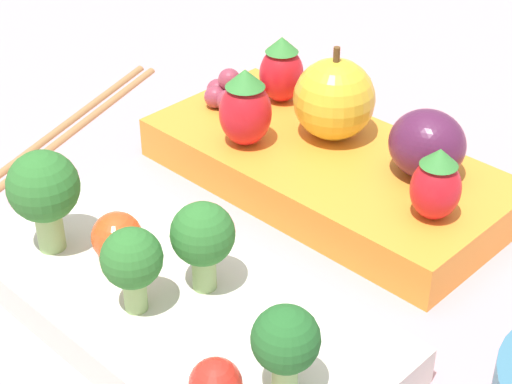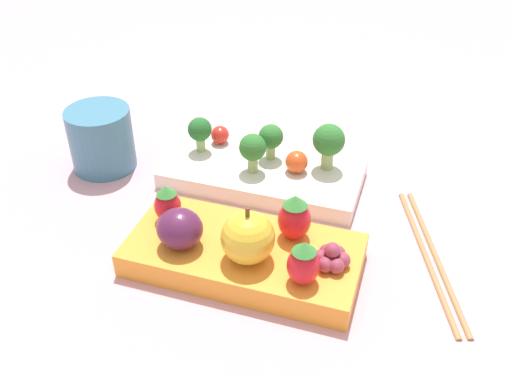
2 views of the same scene
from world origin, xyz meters
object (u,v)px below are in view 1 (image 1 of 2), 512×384
object	(u,v)px
grape_cluster	(230,92)
broccoli_floret_2	(124,257)
apple	(334,99)
bento_box_savoury	(175,306)
broccoli_floret_1	(203,237)
broccoli_floret_3	(286,342)
broccoli_floret_0	(44,190)
cherry_tomato_1	(117,237)
strawberry_1	(281,70)
strawberry_2	(245,108)
strawberry_0	(436,185)
chopsticks_pair	(67,126)
plum	(427,144)
cherry_tomato_0	(215,384)
bento_box_fruit	(321,167)

from	to	relation	value
grape_cluster	broccoli_floret_2	bearing A→B (deg)	113.64
broccoli_floret_2	apple	size ratio (longest dim) A/B	0.75
broccoli_floret_2	grape_cluster	size ratio (longest dim) A/B	1.27
bento_box_savoury	broccoli_floret_1	size ratio (longest dim) A/B	5.12
broccoli_floret_2	broccoli_floret_3	distance (m)	0.09
broccoli_floret_0	grape_cluster	xyz separation A→B (m)	(0.02, -0.17, -0.02)
bento_box_savoury	cherry_tomato_1	bearing A→B (deg)	-4.77
cherry_tomato_1	broccoli_floret_0	bearing A→B (deg)	22.03
strawberry_1	broccoli_floret_1	bearing A→B (deg)	113.62
strawberry_2	grape_cluster	xyz separation A→B (m)	(0.04, -0.03, -0.01)
bento_box_savoury	broccoli_floret_0	size ratio (longest dim) A/B	4.33
broccoli_floret_1	bento_box_savoury	bearing A→B (deg)	47.54
broccoli_floret_0	strawberry_1	xyz separation A→B (m)	(-0.01, -0.20, -0.01)
strawberry_0	strawberry_1	size ratio (longest dim) A/B	0.92
bento_box_savoury	cherry_tomato_1	distance (m)	0.05
strawberry_1	chopsticks_pair	world-z (taller)	strawberry_1
broccoli_floret_3	chopsticks_pair	bearing A→B (deg)	-25.28
broccoli_floret_1	strawberry_0	world-z (taller)	same
plum	chopsticks_pair	distance (m)	0.25
strawberry_0	cherry_tomato_0	bearing A→B (deg)	85.16
broccoli_floret_2	plum	distance (m)	0.19
strawberry_2	chopsticks_pair	distance (m)	0.15
bento_box_fruit	strawberry_1	distance (m)	0.08
strawberry_0	grape_cluster	world-z (taller)	strawberry_0
bento_box_fruit	broccoli_floret_1	size ratio (longest dim) A/B	4.99
broccoli_floret_3	apple	world-z (taller)	apple
broccoli_floret_2	strawberry_1	distance (m)	0.21
broccoli_floret_0	strawberry_0	bearing A→B (deg)	-138.20
apple	bento_box_fruit	bearing A→B (deg)	102.48
bento_box_savoury	apple	size ratio (longest dim) A/B	4.13
chopsticks_pair	bento_box_fruit	bearing A→B (deg)	-166.22
broccoli_floret_2	cherry_tomato_0	distance (m)	0.08
strawberry_1	broccoli_floret_3	bearing A→B (deg)	125.13
broccoli_floret_1	broccoli_floret_2	distance (m)	0.04
cherry_tomato_0	strawberry_0	world-z (taller)	strawberry_0
broccoli_floret_3	strawberry_0	bearing A→B (deg)	-88.15
broccoli_floret_3	broccoli_floret_2	bearing A→B (deg)	-1.45
strawberry_2	chopsticks_pair	xyz separation A→B (m)	(0.14, 0.02, -0.05)
strawberry_0	plum	bearing A→B (deg)	-56.92
bento_box_fruit	cherry_tomato_1	xyz separation A→B (m)	(0.03, 0.14, 0.02)
broccoli_floret_2	apple	distance (m)	0.19
bento_box_fruit	broccoli_floret_1	bearing A→B (deg)	98.21
apple	strawberry_0	world-z (taller)	apple
chopsticks_pair	cherry_tomato_1	bearing A→B (deg)	145.71
cherry_tomato_1	strawberry_2	xyz separation A→B (m)	(0.01, -0.12, 0.02)
strawberry_0	apple	bearing A→B (deg)	-25.55
strawberry_0	bento_box_savoury	bearing A→B (deg)	58.35
broccoli_floret_2	broccoli_floret_3	size ratio (longest dim) A/B	1.01
strawberry_1	plum	distance (m)	0.12
chopsticks_pair	broccoli_floret_3	bearing A→B (deg)	154.72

